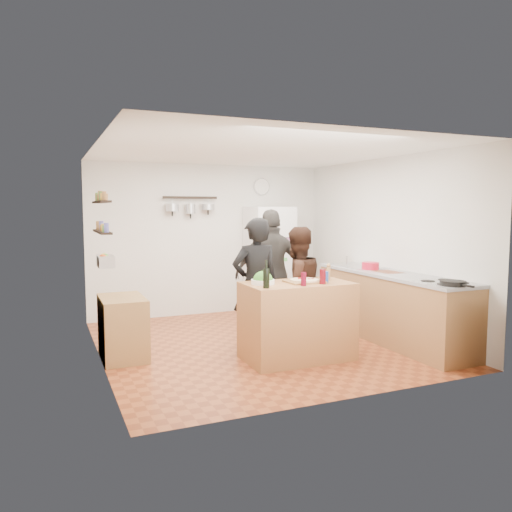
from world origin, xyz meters
name	(u,v)px	position (x,y,z in m)	size (l,w,h in m)	color
room_shell	(248,247)	(0.00, 0.39, 1.25)	(4.20, 4.20, 4.20)	brown
prep_island	(297,321)	(0.15, -0.79, 0.46)	(1.25, 0.72, 0.91)	#A0703A
pizza_board	(304,282)	(0.23, -0.81, 0.92)	(0.42, 0.34, 0.02)	brown
pizza	(304,280)	(0.23, -0.81, 0.94)	(0.34, 0.34, 0.02)	beige
salad_bowl	(263,282)	(-0.27, -0.74, 0.94)	(0.27, 0.27, 0.05)	white
wine_bottle	(266,278)	(-0.35, -1.01, 1.02)	(0.07, 0.07, 0.22)	black
wine_glass_near	(304,279)	(0.10, -1.03, 0.99)	(0.06, 0.06, 0.15)	#540718
wine_glass_far	(323,276)	(0.37, -0.99, 1.00)	(0.07, 0.07, 0.17)	#58070F
pepper_mill	(328,273)	(0.60, -0.74, 0.99)	(0.05, 0.05, 0.16)	#9D7241
salt_canister	(325,277)	(0.45, -0.91, 0.98)	(0.08, 0.08, 0.13)	#1B4199
person_left	(255,285)	(-0.18, -0.30, 0.83)	(0.61, 0.40, 1.66)	black
person_center	(297,288)	(0.37, -0.35, 0.77)	(0.75, 0.59, 1.55)	black
person_back	(272,273)	(0.32, 0.27, 0.88)	(1.03, 0.43, 1.77)	#2B2927
counter_run	(391,307)	(1.70, -0.55, 0.45)	(0.63, 2.63, 0.90)	#9E7042
stove_top	(445,283)	(1.70, -1.50, 0.91)	(0.60, 0.62, 0.02)	white
skillet	(453,283)	(1.60, -1.73, 0.95)	(0.28, 0.28, 0.05)	black
sink	(355,266)	(1.70, 0.30, 0.92)	(0.50, 0.80, 0.03)	silver
cutting_board	(388,273)	(1.70, -0.46, 0.91)	(0.30, 0.40, 0.02)	#995337
red_bowl	(370,266)	(1.65, -0.14, 0.97)	(0.24, 0.24, 0.10)	red
fridge	(269,260)	(0.95, 1.75, 0.90)	(0.70, 0.68, 1.80)	white
wall_clock	(261,187)	(0.95, 2.08, 2.15)	(0.30, 0.30, 0.03)	silver
spice_shelf_lower	(102,232)	(-1.93, 0.20, 1.50)	(0.12, 1.00, 0.03)	black
spice_shelf_upper	(101,202)	(-1.93, 0.20, 1.85)	(0.12, 1.00, 0.03)	black
produce_basket	(106,261)	(-1.90, 0.20, 1.15)	(0.18, 0.35, 0.14)	silver
side_table	(123,327)	(-1.74, 0.06, 0.36)	(0.50, 0.80, 0.73)	#A87746
pot_rack	(190,198)	(-0.35, 2.00, 1.95)	(0.90, 0.04, 0.04)	black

